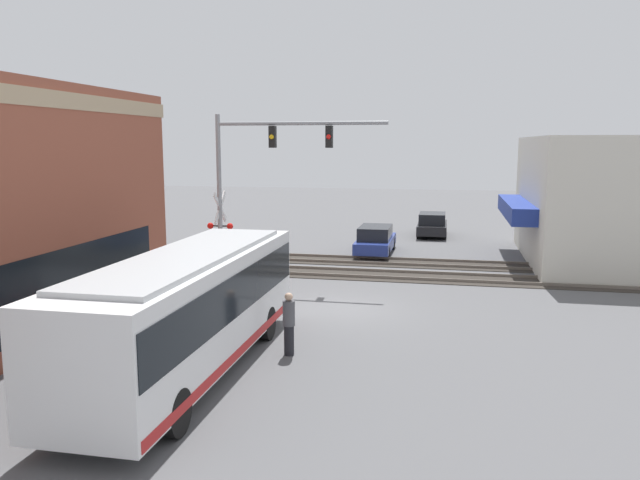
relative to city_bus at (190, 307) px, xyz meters
The scene contains 10 objects.
ground_plane 7.65m from the city_bus, 22.07° to the right, with size 120.00×120.00×0.00m, color #565659.
shop_building 23.25m from the city_bus, 38.15° to the right, with size 11.84×9.35×6.19m.
city_bus is the anchor object (origin of this frame).
traffic_signal_gantry 11.56m from the city_bus, ahead, with size 0.42×7.33×7.08m.
crossing_signal 11.61m from the city_bus, 16.80° to the left, with size 1.41×1.18×3.81m.
rail_track_near 13.31m from the city_bus, 12.24° to the right, with size 2.60×60.00×0.15m.
rail_track_far 16.44m from the city_bus, ahead, with size 2.60×60.00×0.15m.
parked_car_blue 18.71m from the city_bus, ahead, with size 4.74×1.82×1.51m.
parked_car_black 26.22m from the city_bus, 11.89° to the right, with size 4.27×1.82×1.49m.
pedestrian_near_bus 2.92m from the city_bus, 49.84° to the right, with size 0.34×0.34×1.79m.
Camera 1 is at (-21.34, -3.59, 5.86)m, focal length 35.00 mm.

